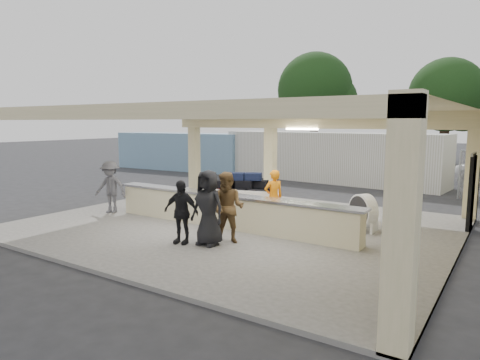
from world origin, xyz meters
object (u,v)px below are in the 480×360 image
Objects in this scene: baggage_counter at (227,211)px; passenger_b at (181,212)px; passenger_c at (110,187)px; container_blue at (182,151)px; baggage_handler at (274,197)px; drum_fan at (363,211)px; passenger_d at (208,208)px; passenger_a at (228,208)px; container_white at (328,157)px; luggage_cart at (241,191)px.

passenger_b is (-0.01, -1.99, 0.32)m from baggage_counter.
passenger_c is 0.19× the size of container_blue.
container_blue reaches higher than baggage_counter.
drum_fan is at bearing 139.66° from baggage_handler.
passenger_d is (-2.82, -3.45, 0.38)m from drum_fan.
baggage_counter is 4.68× the size of passenger_c.
passenger_d is 18.23m from container_blue.
passenger_a reaches higher than baggage_counter.
passenger_a is 0.15× the size of container_white.
passenger_d is 0.20× the size of container_blue.
baggage_handler is 5.63m from passenger_c.
passenger_d reaches higher than passenger_c.
container_blue reaches higher than drum_fan.
passenger_c is (-5.41, -1.55, 0.05)m from baggage_handler.
container_white is at bearing 88.31° from passenger_a.
luggage_cart reaches higher than drum_fan.
luggage_cart is 1.41× the size of passenger_d.
container_blue is (-12.44, 13.32, 0.16)m from passenger_d.
container_white reaches higher than passenger_a.
passenger_a reaches higher than passenger_c.
luggage_cart is 0.29× the size of container_blue.
passenger_b is 0.17× the size of container_blue.
passenger_a is (0.94, -1.29, 0.42)m from baggage_counter.
luggage_cart is at bearing -44.47° from container_blue.
drum_fan reaches higher than baggage_counter.
passenger_b is 13.74m from container_white.
passenger_d is at bearing -75.14° from container_white.
passenger_c reaches higher than passenger_b.
container_blue reaches higher than baggage_handler.
passenger_b is (-0.98, -3.04, -0.02)m from baggage_handler.
passenger_c is at bearing -164.44° from luggage_cart.
container_white reaches higher than passenger_d.
drum_fan is 0.11× the size of container_blue.
drum_fan is at bearing -36.07° from container_blue.
container_white is (-1.55, 11.65, 0.71)m from baggage_counter.
baggage_counter is 16.55m from container_blue.
baggage_counter is 4.35× the size of passenger_d.
baggage_handler is at bearing -71.10° from container_white.
drum_fan is 4.47m from passenger_d.
passenger_d reaches higher than passenger_b.
baggage_counter is 4.53× the size of passenger_a.
passenger_b is at bearing -156.22° from passenger_a.
passenger_c is 14.15m from container_blue.
baggage_counter is 4.97× the size of baggage_handler.
baggage_handler is 0.14× the size of container_white.
passenger_d is at bearing -92.25° from drum_fan.
passenger_c is 5.24m from passenger_d.
passenger_a is 1.03× the size of passenger_c.
passenger_b reaches higher than baggage_counter.
passenger_c is at bearing 167.08° from passenger_d.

